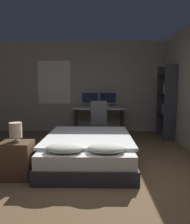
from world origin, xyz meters
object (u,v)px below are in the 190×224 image
(bed, at_px, (88,149))
(bookshelf, at_px, (167,99))
(bedside_lamp, at_px, (16,130))
(keyboard, at_px, (99,108))
(nightstand, at_px, (17,160))
(monitor_right, at_px, (108,99))
(computer_mouse, at_px, (109,108))
(monitor_left, at_px, (90,99))
(office_chair, at_px, (99,124))
(desk, at_px, (99,111))

(bed, xyz_separation_m, bookshelf, (1.95, 1.86, 0.79))
(bedside_lamp, height_order, keyboard, bedside_lamp)
(nightstand, bearing_deg, monitor_right, 65.91)
(nightstand, relative_size, keyboard, 1.45)
(monitor_right, distance_m, computer_mouse, 0.50)
(bedside_lamp, xyz_separation_m, monitor_left, (0.95, 3.33, 0.28))
(bed, relative_size, keyboard, 5.43)
(bedside_lamp, height_order, bookshelf, bookshelf)
(bookshelf, bearing_deg, keyboard, 169.47)
(bed, relative_size, monitor_left, 4.12)
(office_chair, bearing_deg, monitor_left, 105.74)
(desk, bearing_deg, bed, -94.46)
(bed, bearing_deg, desk, 85.54)
(bedside_lamp, bearing_deg, bookshelf, 40.59)
(bedside_lamp, height_order, office_chair, office_chair)
(computer_mouse, relative_size, bookshelf, 0.04)
(bedside_lamp, xyz_separation_m, monitor_right, (1.49, 3.33, 0.28))
(monitor_left, bearing_deg, bedside_lamp, -105.99)
(nightstand, bearing_deg, monitor_left, 74.01)
(nightstand, distance_m, computer_mouse, 3.29)
(bedside_lamp, distance_m, bookshelf, 3.94)
(bed, height_order, monitor_left, monitor_left)
(bed, height_order, computer_mouse, computer_mouse)
(monitor_right, distance_m, keyboard, 0.57)
(monitor_left, xyz_separation_m, bookshelf, (2.03, -0.78, 0.02))
(office_chair, bearing_deg, computer_mouse, 60.05)
(desk, height_order, monitor_right, monitor_right)
(bedside_lamp, distance_m, keyboard, 3.13)
(monitor_right, bearing_deg, office_chair, -106.01)
(monitor_left, xyz_separation_m, keyboard, (0.27, -0.45, -0.24))
(office_chair, xyz_separation_m, bookshelf, (1.76, 0.16, 0.64))
(bed, relative_size, bedside_lamp, 7.15)
(nightstand, distance_m, office_chair, 2.68)
(monitor_left, relative_size, computer_mouse, 7.16)
(desk, relative_size, monitor_left, 2.90)
(nightstand, height_order, monitor_left, monitor_left)
(monitor_left, xyz_separation_m, office_chair, (0.26, -0.94, -0.61))
(monitor_right, bearing_deg, bookshelf, -27.50)
(monitor_left, xyz_separation_m, computer_mouse, (0.55, -0.45, -0.23))
(desk, height_order, computer_mouse, computer_mouse)
(desk, bearing_deg, computer_mouse, -38.51)
(nightstand, relative_size, office_chair, 0.54)
(bedside_lamp, bearing_deg, desk, 68.52)
(monitor_left, xyz_separation_m, monitor_right, (0.53, 0.00, 0.00))
(keyboard, height_order, office_chair, office_chair)
(desk, bearing_deg, monitor_right, 40.26)
(bed, relative_size, office_chair, 2.04)
(monitor_right, xyz_separation_m, bookshelf, (1.49, -0.78, 0.02))
(monitor_right, bearing_deg, monitor_left, 180.00)
(bed, bearing_deg, bedside_lamp, -146.24)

